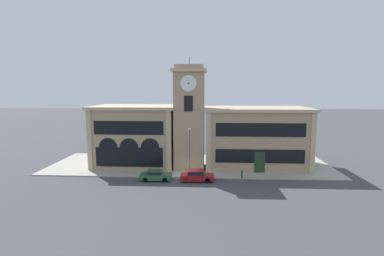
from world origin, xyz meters
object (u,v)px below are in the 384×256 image
at_px(parked_car_near, 156,175).
at_px(street_lamp, 190,146).
at_px(bollard, 242,174).
at_px(parked_car_mid, 197,175).

xyz_separation_m(parked_car_near, street_lamp, (4.47, 1.50, 3.76)).
bearing_deg(street_lamp, bollard, -0.76).
xyz_separation_m(parked_car_near, bollard, (11.58, 1.41, -0.05)).
relative_size(parked_car_near, parked_car_mid, 0.94).
xyz_separation_m(street_lamp, bollard, (7.12, -0.10, -3.81)).
distance_m(street_lamp, bollard, 8.07).
distance_m(parked_car_mid, street_lamp, 4.12).
height_order(parked_car_mid, bollard, parked_car_mid).
relative_size(parked_car_near, street_lamp, 0.62).
height_order(parked_car_mid, street_lamp, street_lamp).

